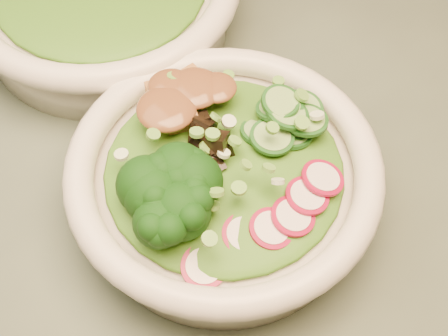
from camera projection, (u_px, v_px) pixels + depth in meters
floor at (246, 323)px, 1.29m from camera, size 4.00×4.00×0.00m
dining_table at (261, 139)px, 0.76m from camera, size 1.20×0.80×0.75m
salad_bowl at (224, 181)px, 0.54m from camera, size 0.27×0.27×0.07m
side_bowl at (103, 1)px, 0.67m from camera, size 0.29×0.29×0.08m
lettuce_bed at (224, 167)px, 0.52m from camera, size 0.20×0.20×0.02m
broccoli_florets at (163, 198)px, 0.49m from camera, size 0.10×0.10×0.04m
radish_slices at (278, 218)px, 0.49m from camera, size 0.12×0.08×0.02m
cucumber_slices at (285, 122)px, 0.54m from camera, size 0.09×0.09×0.04m
mushroom_heap at (215, 148)px, 0.52m from camera, size 0.09×0.09×0.04m
tofu_cubes at (182, 111)px, 0.54m from camera, size 0.11×0.09×0.04m
peanut_sauce at (181, 101)px, 0.53m from camera, size 0.07×0.06×0.02m
scallion_garnish at (224, 151)px, 0.50m from camera, size 0.19×0.19×0.02m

